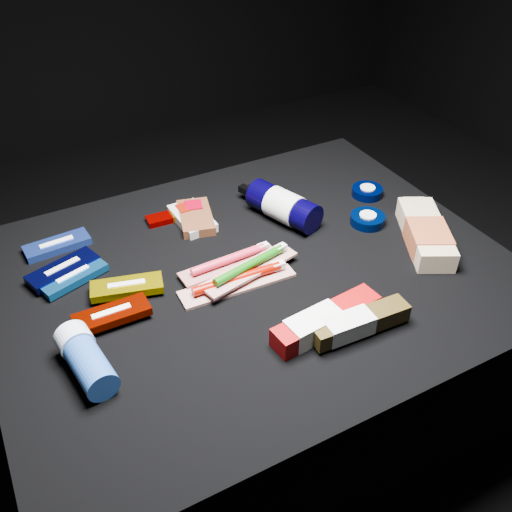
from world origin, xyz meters
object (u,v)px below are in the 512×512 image
deodorant_stick (86,359)px  toothpaste_carton_red (322,322)px  bodywash_bottle (426,234)px  lotion_bottle (283,206)px

deodorant_stick → toothpaste_carton_red: (0.38, -0.10, -0.01)m
bodywash_bottle → deodorant_stick: deodorant_stick is taller
bodywash_bottle → deodorant_stick: size_ratio=1.59×
deodorant_stick → bodywash_bottle: bearing=-5.9°
lotion_bottle → toothpaste_carton_red: lotion_bottle is taller
bodywash_bottle → toothpaste_carton_red: bearing=-133.4°
toothpaste_carton_red → bodywash_bottle: bearing=13.2°
lotion_bottle → deodorant_stick: bearing=-173.8°
lotion_bottle → bodywash_bottle: lotion_bottle is taller
bodywash_bottle → toothpaste_carton_red: size_ratio=1.06×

